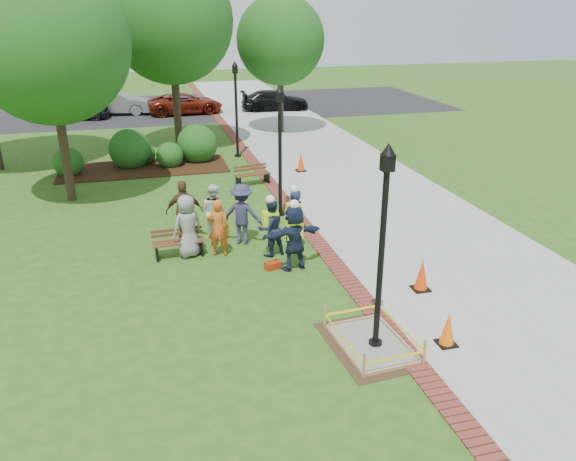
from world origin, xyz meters
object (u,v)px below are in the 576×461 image
object	(u,v)px
bench_near	(179,248)
lamp_near	(383,235)
hivis_worker_a	(294,235)
cone_front	(448,330)
wet_concrete_pad	(372,335)
hivis_worker_c	(271,226)
hivis_worker_b	(294,219)

from	to	relation	value
bench_near	lamp_near	size ratio (longest dim) A/B	0.34
lamp_near	hivis_worker_a	distance (m)	4.27
bench_near	cone_front	world-z (taller)	bench_near
wet_concrete_pad	cone_front	xyz separation A→B (m)	(1.49, -0.41, 0.13)
hivis_worker_c	lamp_near	bearing A→B (deg)	-78.06
hivis_worker_c	bench_near	bearing A→B (deg)	166.99
wet_concrete_pad	hivis_worker_c	size ratio (longest dim) A/B	1.37
lamp_near	hivis_worker_c	world-z (taller)	lamp_near
cone_front	hivis_worker_b	bearing A→B (deg)	107.81
cone_front	hivis_worker_c	distance (m)	5.89
wet_concrete_pad	hivis_worker_a	distance (m)	4.01
wet_concrete_pad	hivis_worker_b	size ratio (longest dim) A/B	1.23
wet_concrete_pad	hivis_worker_b	distance (m)	5.12
bench_near	cone_front	xyz separation A→B (m)	(4.98, -5.90, 0.12)
cone_front	lamp_near	bearing A→B (deg)	165.29
hivis_worker_a	hivis_worker_b	size ratio (longest dim) A/B	0.99
wet_concrete_pad	hivis_worker_c	xyz separation A→B (m)	(-0.98, 4.91, 0.65)
lamp_near	hivis_worker_a	xyz separation A→B (m)	(-0.65, 3.94, -1.52)
cone_front	lamp_near	xyz separation A→B (m)	(-1.42, 0.37, 2.11)
bench_near	cone_front	size ratio (longest dim) A/B	1.88
wet_concrete_pad	hivis_worker_b	world-z (taller)	hivis_worker_b
wet_concrete_pad	cone_front	size ratio (longest dim) A/B	3.16
hivis_worker_b	cone_front	bearing A→B (deg)	-72.19
hivis_worker_a	lamp_near	bearing A→B (deg)	-80.59
hivis_worker_a	hivis_worker_c	size ratio (longest dim) A/B	1.09
cone_front	hivis_worker_c	bearing A→B (deg)	114.90
cone_front	lamp_near	world-z (taller)	lamp_near
hivis_worker_b	hivis_worker_c	distance (m)	0.73
cone_front	hivis_worker_b	world-z (taller)	hivis_worker_b
wet_concrete_pad	hivis_worker_b	bearing A→B (deg)	93.00
wet_concrete_pad	hivis_worker_a	size ratio (longest dim) A/B	1.25
wet_concrete_pad	cone_front	distance (m)	1.55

